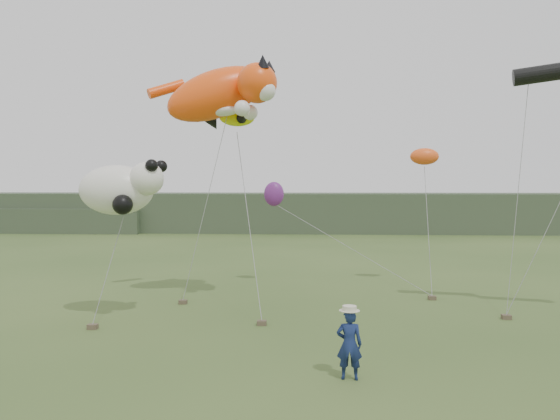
% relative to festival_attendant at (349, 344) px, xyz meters
% --- Properties ---
extents(ground, '(120.00, 120.00, 0.00)m').
position_rel_festival_attendant_xyz_m(ground, '(-0.69, 1.39, -0.88)').
color(ground, '#385123').
rests_on(ground, ground).
extents(headland, '(90.00, 13.00, 4.00)m').
position_rel_festival_attendant_xyz_m(headland, '(-3.81, 46.08, 1.04)').
color(headland, '#2D3D28').
rests_on(headland, ground).
extents(festival_attendant, '(0.67, 0.46, 1.77)m').
position_rel_festival_attendant_xyz_m(festival_attendant, '(0.00, 0.00, 0.00)').
color(festival_attendant, navy).
rests_on(festival_attendant, ground).
extents(sandbag_anchors, '(14.79, 5.73, 0.16)m').
position_rel_festival_attendant_xyz_m(sandbag_anchors, '(-1.38, 6.81, -0.80)').
color(sandbag_anchors, brown).
rests_on(sandbag_anchors, ground).
extents(cat_kite, '(5.57, 3.17, 3.24)m').
position_rel_festival_attendant_xyz_m(cat_kite, '(-4.41, 8.29, 7.70)').
color(cat_kite, '#FF4D0F').
rests_on(cat_kite, ground).
extents(fish_kite, '(2.58, 1.72, 1.31)m').
position_rel_festival_attendant_xyz_m(fish_kite, '(-4.59, 9.66, 6.91)').
color(fish_kite, '#E7EA0A').
rests_on(fish_kite, ground).
extents(panda_kite, '(3.12, 2.02, 1.94)m').
position_rel_festival_attendant_xyz_m(panda_kite, '(-7.67, 5.38, 3.86)').
color(panda_kite, white).
rests_on(panda_kite, ground).
extents(misc_kites, '(8.37, 0.80, 2.79)m').
position_rel_festival_attendant_xyz_m(misc_kites, '(1.09, 12.88, 4.52)').
color(misc_kites, '#FE571B').
rests_on(misc_kites, ground).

